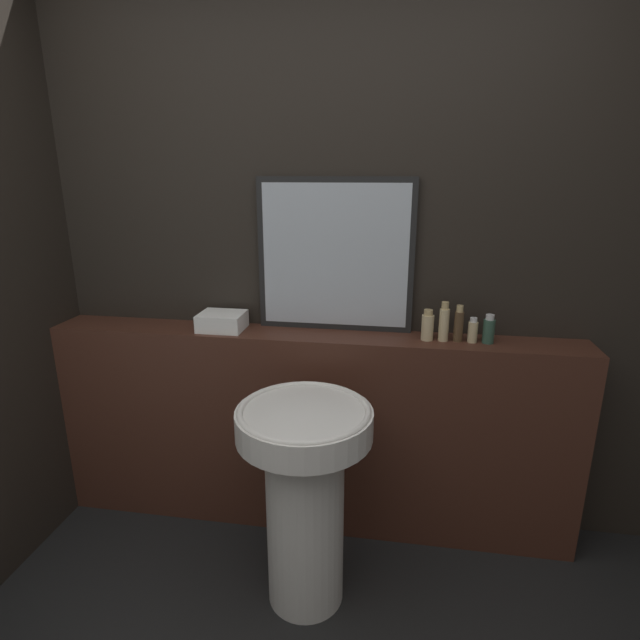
% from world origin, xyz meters
% --- Properties ---
extents(wall_back, '(8.00, 0.06, 2.50)m').
position_xyz_m(wall_back, '(0.00, 1.62, 1.25)').
color(wall_back, black).
rests_on(wall_back, ground_plane).
extents(vanity_counter, '(2.37, 0.22, 0.95)m').
position_xyz_m(vanity_counter, '(0.00, 1.48, 0.47)').
color(vanity_counter, '#422319').
rests_on(vanity_counter, ground_plane).
extents(pedestal_sink, '(0.50, 0.50, 0.83)m').
position_xyz_m(pedestal_sink, '(0.06, 1.01, 0.49)').
color(pedestal_sink, silver).
rests_on(pedestal_sink, ground_plane).
extents(mirror, '(0.68, 0.03, 0.66)m').
position_xyz_m(mirror, '(0.10, 1.57, 1.28)').
color(mirror, black).
rests_on(mirror, vanity_counter).
extents(towel_stack, '(0.20, 0.17, 0.08)m').
position_xyz_m(towel_stack, '(-0.40, 1.48, 0.99)').
color(towel_stack, white).
rests_on(towel_stack, vanity_counter).
extents(shampoo_bottle, '(0.05, 0.05, 0.13)m').
position_xyz_m(shampoo_bottle, '(0.50, 1.48, 1.01)').
color(shampoo_bottle, '#C6B284').
rests_on(shampoo_bottle, vanity_counter).
extents(conditioner_bottle, '(0.04, 0.04, 0.17)m').
position_xyz_m(conditioner_bottle, '(0.57, 1.48, 1.03)').
color(conditioner_bottle, '#C6B284').
rests_on(conditioner_bottle, vanity_counter).
extents(lotion_bottle, '(0.04, 0.04, 0.16)m').
position_xyz_m(lotion_bottle, '(0.63, 1.48, 1.02)').
color(lotion_bottle, '#4C3823').
rests_on(lotion_bottle, vanity_counter).
extents(body_wash_bottle, '(0.04, 0.04, 0.11)m').
position_xyz_m(body_wash_bottle, '(0.69, 1.48, 1.00)').
color(body_wash_bottle, '#C6B284').
rests_on(body_wash_bottle, vanity_counter).
extents(hand_soap_bottle, '(0.05, 0.05, 0.12)m').
position_xyz_m(hand_soap_bottle, '(0.75, 1.48, 1.01)').
color(hand_soap_bottle, '#2D4C3D').
rests_on(hand_soap_bottle, vanity_counter).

